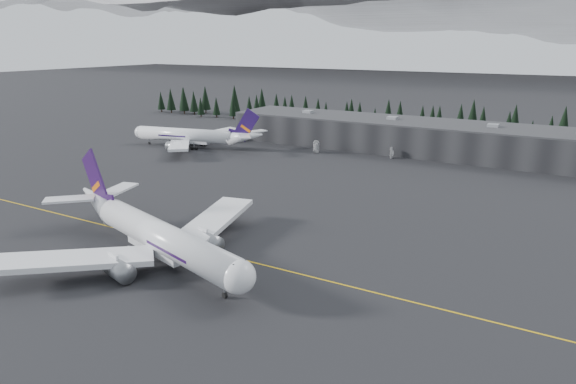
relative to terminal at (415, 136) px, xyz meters
The scene contains 9 objects.
ground 125.16m from the terminal, 90.00° to the right, with size 1400.00×1400.00×0.00m, color black.
taxiline 127.16m from the terminal, 90.00° to the right, with size 400.00×0.40×0.02m, color gold.
terminal is the anchor object (origin of this frame).
treeline 37.02m from the terminal, 90.00° to the left, with size 360.00×20.00×15.00m, color black.
mountain_ridge 875.02m from the terminal, 90.00° to the left, with size 4400.00×900.00×420.00m, color white, non-canonical shape.
jet_main 136.10m from the terminal, 96.70° to the right, with size 64.95×58.85×19.54m.
jet_parked 92.36m from the terminal, 154.51° to the right, with size 60.36×55.18×17.94m.
gse_vehicle_a 41.43m from the terminal, 145.02° to the right, with size 2.41×5.23×1.45m, color silver.
gse_vehicle_b 18.88m from the terminal, 100.93° to the right, with size 1.84×4.57×1.56m, color silver.
Camera 1 is at (59.63, -83.22, 44.18)m, focal length 32.00 mm.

